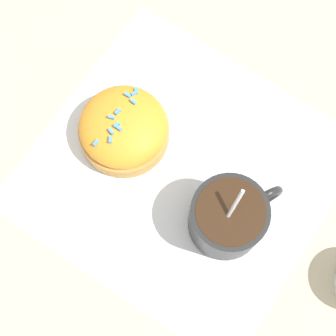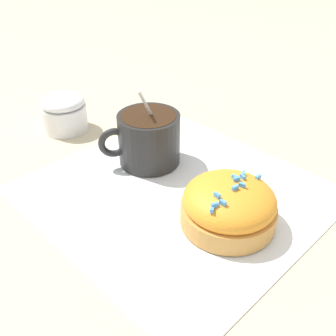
% 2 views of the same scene
% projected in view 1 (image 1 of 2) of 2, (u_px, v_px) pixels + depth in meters
% --- Properties ---
extents(ground_plane, '(3.00, 3.00, 0.00)m').
position_uv_depth(ground_plane, '(181.00, 173.00, 0.65)').
color(ground_plane, '#C6B793').
extents(paper_napkin, '(0.36, 0.35, 0.00)m').
position_uv_depth(paper_napkin, '(181.00, 172.00, 0.65)').
color(paper_napkin, white).
rests_on(paper_napkin, ground_plane).
extents(coffee_cup, '(0.08, 0.11, 0.11)m').
position_uv_depth(coffee_cup, '(229.00, 217.00, 0.59)').
color(coffee_cup, black).
rests_on(coffee_cup, paper_napkin).
extents(frosted_pastry, '(0.10, 0.10, 0.06)m').
position_uv_depth(frosted_pastry, '(124.00, 129.00, 0.63)').
color(frosted_pastry, '#D19347').
rests_on(frosted_pastry, paper_napkin).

